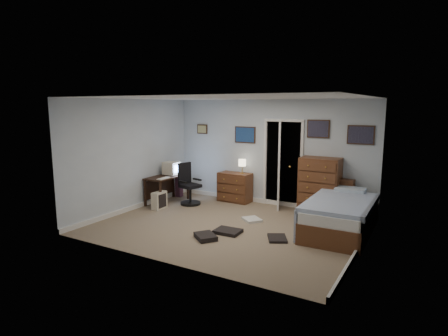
# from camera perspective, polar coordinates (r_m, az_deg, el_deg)

# --- Properties ---
(floor) EXTENTS (5.00, 4.00, 0.02)m
(floor) POSITION_cam_1_polar(r_m,az_deg,el_deg) (7.49, 0.69, -8.91)
(floor) COLOR #83735A
(floor) RESTS_ON ground
(computer_desk) EXTENTS (0.54, 1.16, 0.67)m
(computer_desk) POSITION_cam_1_polar(r_m,az_deg,el_deg) (9.29, -9.05, -2.06)
(computer_desk) COLOR black
(computer_desk) RESTS_ON floor
(crt_monitor) EXTENTS (0.35, 0.32, 0.32)m
(crt_monitor) POSITION_cam_1_polar(r_m,az_deg,el_deg) (9.28, -8.03, -0.04)
(crt_monitor) COLOR beige
(crt_monitor) RESTS_ON computer_desk
(keyboard) EXTENTS (0.14, 0.36, 0.02)m
(keyboard) POSITION_cam_1_polar(r_m,az_deg,el_deg) (8.83, -9.19, -1.57)
(keyboard) COLOR beige
(keyboard) RESTS_ON computer_desk
(pc_tower) EXTENTS (0.19, 0.38, 0.40)m
(pc_tower) POSITION_cam_1_polar(r_m,az_deg,el_deg) (8.77, -9.83, -4.87)
(pc_tower) COLOR beige
(pc_tower) RESTS_ON floor
(office_chair) EXTENTS (0.59, 0.59, 1.00)m
(office_chair) POSITION_cam_1_polar(r_m,az_deg,el_deg) (9.05, -5.39, -3.12)
(office_chair) COLOR black
(office_chair) RESTS_ON floor
(media_stack) EXTENTS (0.16, 0.16, 0.76)m
(media_stack) POSITION_cam_1_polar(r_m,az_deg,el_deg) (9.83, -6.88, -2.18)
(media_stack) COLOR maroon
(media_stack) RESTS_ON floor
(low_dresser) EXTENTS (0.82, 0.43, 0.72)m
(low_dresser) POSITION_cam_1_polar(r_m,az_deg,el_deg) (9.27, 1.66, -2.94)
(low_dresser) COLOR brown
(low_dresser) RESTS_ON floor
(table_lamp) EXTENTS (0.19, 0.19, 0.35)m
(table_lamp) POSITION_cam_1_polar(r_m,az_deg,el_deg) (9.07, 2.79, 0.74)
(table_lamp) COLOR gold
(table_lamp) RESTS_ON low_dresser
(doorway) EXTENTS (0.96, 1.12, 2.05)m
(doorway) POSITION_cam_1_polar(r_m,az_deg,el_deg) (9.13, 9.62, 0.84)
(doorway) COLOR black
(doorway) RESTS_ON floor
(tall_dresser) EXTENTS (0.85, 0.51, 1.25)m
(tall_dresser) POSITION_cam_1_polar(r_m,az_deg,el_deg) (8.42, 14.37, -2.68)
(tall_dresser) COLOR brown
(tall_dresser) RESTS_ON floor
(headboard_bookcase) EXTENTS (0.90, 0.28, 0.80)m
(headboard_bookcase) POSITION_cam_1_polar(r_m,az_deg,el_deg) (8.51, 16.15, -3.99)
(headboard_bookcase) COLOR brown
(headboard_bookcase) RESTS_ON floor
(bed) EXTENTS (1.17, 2.14, 0.70)m
(bed) POSITION_cam_1_polar(r_m,az_deg,el_deg) (7.40, 17.31, -6.85)
(bed) COLOR brown
(bed) RESTS_ON floor
(wall_posters) EXTENTS (4.38, 0.04, 0.60)m
(wall_posters) POSITION_cam_1_polar(r_m,az_deg,el_deg) (8.70, 10.45, 5.33)
(wall_posters) COLOR #331E11
(wall_posters) RESTS_ON floor
(floor_clutter) EXTENTS (1.63, 1.87, 0.08)m
(floor_clutter) POSITION_cam_1_polar(r_m,az_deg,el_deg) (7.07, 1.44, -9.68)
(floor_clutter) COLOR black
(floor_clutter) RESTS_ON floor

